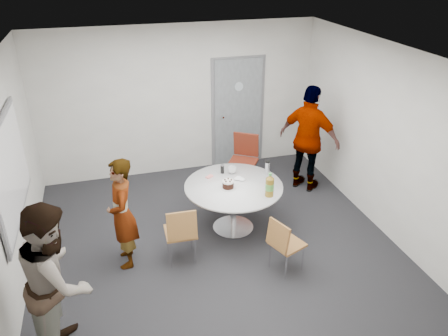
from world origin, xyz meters
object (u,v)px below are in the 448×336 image
object	(u,v)px
chair_near_right	(283,241)
person_left	(57,280)
person_right	(309,139)
chair_far	(244,155)
chair_near_left	(181,230)
whiteboard	(11,170)
door	(238,113)
table	(236,191)
person_main	(122,214)

from	to	relation	value
chair_near_right	person_left	bearing A→B (deg)	-100.94
person_right	chair_far	bearing A→B (deg)	31.53
chair_near_left	person_right	distance (m)	2.89
whiteboard	person_right	xyz separation A→B (m)	(4.41, 0.98, -0.52)
door	whiteboard	bearing A→B (deg)	-147.34
chair_near_left	chair_near_right	xyz separation A→B (m)	(1.22, -0.53, -0.04)
chair_near_left	chair_near_right	distance (m)	1.33
table	person_left	bearing A→B (deg)	-145.95
whiteboard	person_right	world-z (taller)	whiteboard
person_main	person_right	world-z (taller)	person_right
chair_near_left	person_left	world-z (taller)	person_left
whiteboard	chair_near_right	size ratio (longest dim) A/B	2.42
whiteboard	chair_far	world-z (taller)	whiteboard
whiteboard	chair_far	bearing A→B (deg)	21.71
door	person_main	size ratio (longest dim) A/B	1.39
door	table	world-z (taller)	door
chair_near_left	person_right	size ratio (longest dim) A/B	0.46
door	person_main	world-z (taller)	door
table	chair_far	world-z (taller)	table
chair_far	person_left	world-z (taller)	person_left
chair_far	person_right	world-z (taller)	person_right
door	whiteboard	distance (m)	4.25
table	chair_far	xyz separation A→B (m)	(0.53, 1.23, -0.06)
whiteboard	person_main	size ratio (longest dim) A/B	1.24
chair_near_left	person_left	xyz separation A→B (m)	(-1.42, -1.02, 0.37)
door	chair_near_left	distance (m)	3.22
chair_far	person_main	world-z (taller)	person_main
chair_near_left	person_left	distance (m)	1.79
table	person_main	xyz separation A→B (m)	(-1.64, -0.35, 0.11)
whiteboard	chair_far	xyz separation A→B (m)	(3.39, 1.35, -0.86)
person_right	chair_near_left	bearing A→B (deg)	81.34
chair_near_left	person_main	distance (m)	0.79
chair_near_right	chair_far	bearing A→B (deg)	152.71
chair_near_right	person_main	world-z (taller)	person_main
chair_near_left	chair_near_right	bearing A→B (deg)	-21.54
chair_near_left	person_right	xyz separation A→B (m)	(2.48, 1.43, 0.41)
person_left	door	bearing A→B (deg)	-37.53
door	chair_near_right	size ratio (longest dim) A/B	2.70
table	chair_near_right	distance (m)	1.15
chair_far	person_left	size ratio (longest dim) A/B	0.55
table	chair_far	bearing A→B (deg)	66.58
person_right	door	bearing A→B (deg)	-5.44
table	person_left	world-z (taller)	person_left
chair_near_right	person_left	distance (m)	2.72
table	person_right	world-z (taller)	person_right
whiteboard	chair_near_left	distance (m)	2.19
table	person_main	bearing A→B (deg)	-168.03
person_left	person_right	distance (m)	4.61
person_left	chair_near_left	bearing A→B (deg)	-52.73
chair_near_right	chair_near_left	bearing A→B (deg)	-135.04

